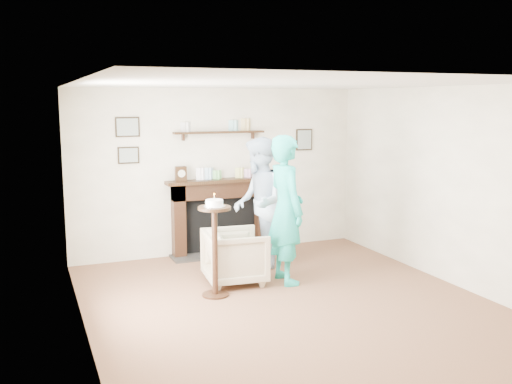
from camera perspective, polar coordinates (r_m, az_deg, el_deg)
ground at (r=6.73m, az=3.22°, el=-11.04°), size 5.00×5.00×0.00m
room_shell at (r=6.98m, az=0.89°, el=3.42°), size 4.54×5.02×2.52m
armchair at (r=7.45m, az=-2.09°, el=-9.01°), size 0.83×0.81×0.69m
man at (r=8.10m, az=0.30°, el=-7.50°), size 0.94×1.06×1.83m
woman at (r=7.49m, az=2.95°, el=-8.91°), size 0.46×0.70×1.90m
pedestal_table at (r=6.77m, az=-4.15°, el=-4.14°), size 0.39×0.39×1.25m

